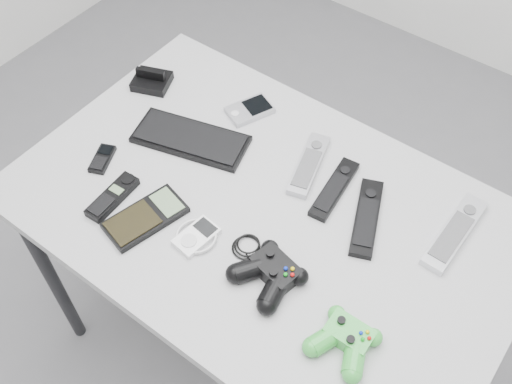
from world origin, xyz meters
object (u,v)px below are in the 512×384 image
Objects in this scene: pda at (250,110)px; remote_black_b at (367,217)px; pda_keyboard at (191,139)px; remote_black_a at (334,189)px; remote_silver_b at (455,232)px; controller_black at (271,272)px; calculator at (145,217)px; remote_silver_a at (309,164)px; controller_green at (346,339)px; mp3_player at (196,236)px; cordless_handset at (113,197)px; desk at (265,226)px; mobile_phone at (102,159)px.

pda is 0.54× the size of remote_black_b.
remote_black_a reaches higher than pda_keyboard.
remote_silver_b is 0.96× the size of controller_black.
remote_black_b is 1.16× the size of calculator.
controller_green reaches higher than remote_silver_a.
cordless_handset is at bearing -164.72° from mp3_player.
controller_black is at bearing 22.56° from calculator.
pda_keyboard is 2.90× the size of mp3_player.
controller_black is at bearing -86.58° from remote_silver_a.
desk is 11.75× the size of mp3_player.
remote_silver_a is at bearing 7.78° from pda.
controller_black is (0.33, -0.37, 0.01)m from pda.
controller_green is (0.54, -0.40, 0.01)m from pda.
pda_keyboard is 2.09× the size of controller_green.
cordless_handset is 0.62m from controller_green.
calculator is 0.32m from controller_black.
cordless_handset is (-0.02, -0.25, 0.00)m from pda_keyboard.
pda_keyboard is 2.49× the size of pda.
calculator is (0.08, -0.25, 0.00)m from pda_keyboard.
pda is (0.06, 0.17, 0.00)m from pda_keyboard.
calculator is (-0.20, -0.18, 0.08)m from desk.
mobile_phone is 0.62× the size of cordless_handset.
mp3_player is at bearing -62.66° from pda_keyboard.
calculator is (-0.30, -0.32, -0.00)m from remote_black_a.
remote_silver_b is 0.78m from cordless_handset.
cordless_handset is 0.60× the size of controller_black.
remote_silver_a reaches higher than mobile_phone.
remote_silver_b reaches higher than desk.
remote_black_a is 0.28m from controller_black.
controller_green reaches higher than cordless_handset.
remote_black_a is 0.90× the size of remote_black_b.
pda is 0.41m from mp3_player.
remote_silver_a is 1.39× the size of cordless_handset.
pda_keyboard is 1.45× the size of remote_silver_a.
pda reaches higher than desk.
remote_black_b is 0.19m from remote_silver_b.
pda is 0.60× the size of remote_black_a.
remote_black_b is at bearing 111.66° from controller_green.
controller_black is at bearing -25.99° from mobile_phone.
controller_black is (-0.09, -0.25, 0.01)m from remote_black_b.
pda_keyboard is 0.44m from controller_black.
remote_black_a is at bearing 3.36° from mobile_phone.
remote_silver_a is 0.47m from cordless_handset.
mp3_player is (-0.45, -0.35, -0.00)m from remote_silver_b.
calculator is at bearing -139.04° from remote_black_a.
remote_black_a is at bearing 7.76° from pda.
mobile_phone is at bearing -157.16° from remote_silver_b.
controller_black reaches higher than mobile_phone.
remote_silver_a is at bearing 157.56° from remote_black_a.
controller_green reaches higher than remote_black_a.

